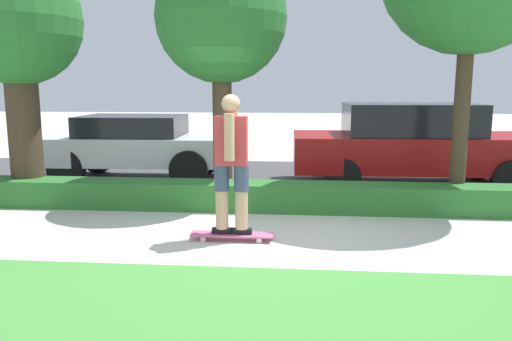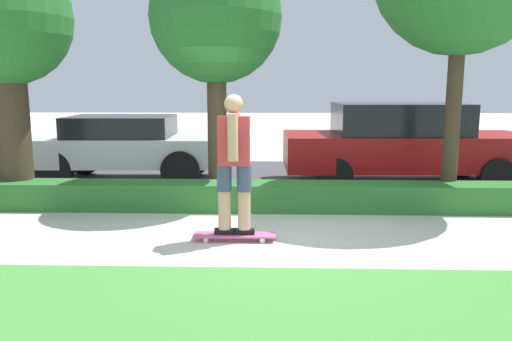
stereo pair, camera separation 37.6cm
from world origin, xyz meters
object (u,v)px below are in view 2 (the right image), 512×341
object	(u,v)px
skateboard	(235,235)
parked_car_front	(127,146)
tree_near	(5,26)
parked_car_middle	(403,143)
skater_person	(234,161)
tree_mid	(216,19)

from	to	relation	value
skateboard	parked_car_front	bearing A→B (deg)	122.46
skateboard	tree_near	distance (m)	5.01
tree_near	parked_car_middle	xyz separation A→B (m)	(6.80, 2.00, -2.04)
skater_person	tree_near	size ratio (longest dim) A/B	0.44
skateboard	parked_car_middle	xyz separation A→B (m)	(3.08, 3.84, 0.76)
parked_car_front	skateboard	bearing A→B (deg)	-59.36
skater_person	tree_mid	size ratio (longest dim) A/B	0.43
tree_mid	parked_car_front	xyz separation A→B (m)	(-2.06, 1.82, -2.25)
tree_near	parked_car_front	xyz separation A→B (m)	(1.22, 2.09, -2.13)
tree_mid	parked_car_middle	size ratio (longest dim) A/B	0.85
skateboard	parked_car_middle	world-z (taller)	parked_car_middle
skater_person	parked_car_middle	distance (m)	4.93
skateboard	parked_car_front	distance (m)	4.71
parked_car_front	tree_mid	bearing A→B (deg)	-43.28
skater_person	tree_mid	xyz separation A→B (m)	(-0.44, 2.11, 1.96)
skater_person	tree_mid	distance (m)	2.91
tree_near	parked_car_front	world-z (taller)	tree_near
skater_person	parked_car_front	world-z (taller)	skater_person
parked_car_front	skater_person	bearing A→B (deg)	-59.36
parked_car_front	parked_car_middle	size ratio (longest dim) A/B	0.83
parked_car_front	tree_near	bearing A→B (deg)	-122.18
parked_car_middle	tree_mid	bearing A→B (deg)	-155.12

